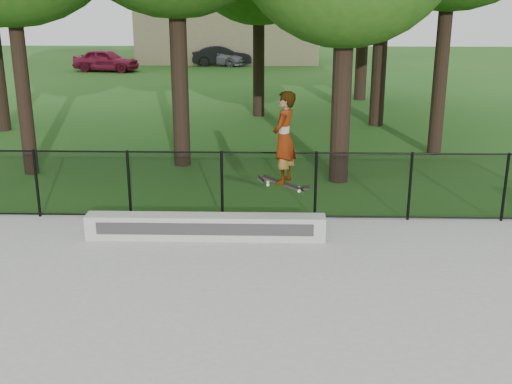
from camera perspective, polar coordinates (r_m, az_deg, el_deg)
ground at (r=8.71m, az=-6.11°, el=-16.07°), size 100.00×100.00×0.00m
concrete_slab at (r=8.70m, az=-6.12°, el=-15.90°), size 14.00×12.00×0.06m
grind_ledge at (r=12.77m, az=-4.51°, el=-3.10°), size 4.74×0.40×0.49m
car_a at (r=40.66m, az=-13.19°, el=11.34°), size 4.08×2.16×1.33m
car_b at (r=42.79m, az=-3.07°, el=12.02°), size 3.61×1.70×1.27m
car_c at (r=42.93m, az=-3.52°, el=11.95°), size 3.98×2.74×1.15m
skater_airborne at (r=12.15m, az=2.51°, el=4.71°), size 0.80×0.75×1.98m
chainlink_fence at (r=13.72m, az=-3.05°, el=0.63°), size 16.06×0.06×1.50m
distant_building at (r=45.36m, az=-2.41°, el=14.29°), size 12.40×6.40×4.30m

